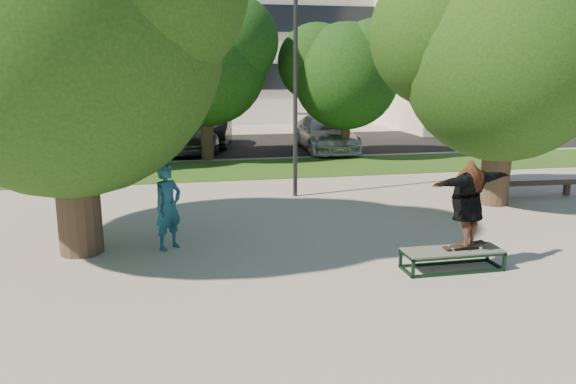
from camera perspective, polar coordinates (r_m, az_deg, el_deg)
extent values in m
plane|color=#A39C96|center=(11.05, 1.26, -6.36)|extent=(120.00, 120.00, 0.00)
cube|color=#204814|center=(20.29, -2.02, 2.42)|extent=(30.00, 4.00, 0.02)
cube|color=black|center=(26.53, -6.55, 4.74)|extent=(40.00, 8.00, 0.01)
cylinder|color=#38281E|center=(11.50, -20.75, 1.82)|extent=(0.84, 0.84, 3.20)
sphere|color=#143D10|center=(11.34, -21.74, 14.17)|extent=(5.80, 5.80, 5.80)
cylinder|color=#38281E|center=(15.75, 20.51, 4.17)|extent=(0.76, 0.76, 3.00)
sphere|color=#143D10|center=(15.61, 21.17, 12.47)|extent=(5.20, 5.20, 5.20)
sphere|color=#143D10|center=(15.67, 15.63, 15.22)|extent=(3.90, 3.90, 3.90)
sphere|color=#143D10|center=(15.89, 26.16, 15.33)|extent=(3.64, 3.64, 3.64)
cylinder|color=#38281E|center=(21.69, -22.80, 5.82)|extent=(0.44, 0.44, 2.80)
sphere|color=black|center=(21.58, -23.27, 11.25)|extent=(4.40, 4.40, 4.40)
sphere|color=black|center=(22.46, -25.88, 12.44)|extent=(3.30, 3.30, 3.30)
sphere|color=black|center=(20.99, -20.97, 13.54)|extent=(3.08, 3.08, 3.08)
cylinder|color=#38281E|center=(22.32, -8.26, 7.09)|extent=(0.50, 0.50, 3.00)
sphere|color=black|center=(22.22, -8.44, 12.79)|extent=(4.80, 4.80, 4.80)
sphere|color=black|center=(22.91, -11.69, 14.17)|extent=(3.60, 3.60, 3.60)
sphere|color=black|center=(21.86, -5.51, 15.08)|extent=(3.36, 3.36, 3.36)
cylinder|color=#38281E|center=(22.86, 5.83, 6.78)|extent=(0.40, 0.40, 2.60)
sphere|color=black|center=(22.75, 5.94, 11.62)|extent=(4.20, 4.20, 4.20)
sphere|color=black|center=(23.06, 2.93, 12.98)|extent=(3.15, 3.15, 3.15)
sphere|color=black|center=(22.65, 8.65, 13.40)|extent=(2.94, 2.94, 2.94)
cylinder|color=#2D2D30|center=(15.56, 0.76, 10.42)|extent=(0.12, 0.12, 6.00)
cube|color=beige|center=(42.41, -11.80, 18.30)|extent=(30.00, 14.00, 16.00)
cube|color=black|center=(35.13, -11.38, 11.38)|extent=(27.60, 0.12, 1.60)
cube|color=black|center=(35.24, -11.64, 17.08)|extent=(27.60, 0.12, 1.60)
cube|color=silver|center=(38.09, 21.09, 12.39)|extent=(15.00, 10.00, 8.00)
cube|color=#475147|center=(10.57, 16.38, -5.71)|extent=(1.80, 0.60, 0.03)
cylinder|color=white|center=(10.48, 16.41, -5.64)|extent=(0.06, 0.03, 0.06)
cylinder|color=white|center=(10.61, 16.00, -5.38)|extent=(0.06, 0.03, 0.06)
cylinder|color=white|center=(10.74, 18.96, -5.37)|extent=(0.06, 0.03, 0.06)
cylinder|color=white|center=(10.87, 18.54, -5.13)|extent=(0.06, 0.03, 0.06)
cube|color=black|center=(10.66, 17.51, -5.18)|extent=(0.78, 0.20, 0.10)
imported|color=#503722|center=(10.45, 17.79, -1.07)|extent=(1.97, 1.12, 1.55)
imported|color=#1A4F63|center=(11.42, -12.09, -1.47)|extent=(0.75, 0.73, 1.74)
cube|color=#453529|center=(16.85, 20.92, 0.08)|extent=(0.14, 0.14, 0.36)
cube|color=#453529|center=(17.92, 26.46, 0.29)|extent=(0.14, 0.14, 0.36)
cube|color=#453529|center=(17.33, 23.83, 0.83)|extent=(2.73, 0.50, 0.07)
imported|color=#B7B7BC|center=(26.89, -15.70, 6.09)|extent=(2.14, 4.60, 1.53)
imported|color=black|center=(26.10, -7.62, 6.10)|extent=(2.16, 4.38, 1.38)
imported|color=#5B5A60|center=(24.68, -10.62, 5.67)|extent=(2.97, 5.36, 1.42)
imported|color=silver|center=(24.74, 3.78, 5.99)|extent=(2.24, 5.27, 1.51)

